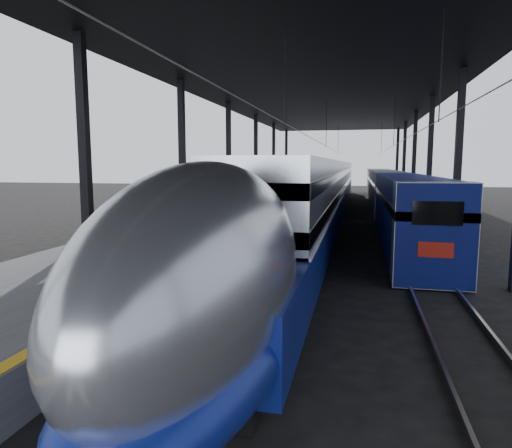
% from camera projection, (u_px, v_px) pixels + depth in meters
% --- Properties ---
extents(ground, '(160.00, 160.00, 0.00)m').
position_uv_depth(ground, '(179.00, 320.00, 12.04)').
color(ground, black).
rests_on(ground, ground).
extents(platform, '(6.00, 80.00, 1.00)m').
position_uv_depth(platform, '(241.00, 216.00, 32.09)').
color(platform, '#4C4C4F').
rests_on(platform, ground).
extents(yellow_strip, '(0.30, 80.00, 0.01)m').
position_uv_depth(yellow_strip, '(280.00, 210.00, 31.41)').
color(yellow_strip, gold).
rests_on(yellow_strip, platform).
extents(rails, '(6.52, 80.00, 0.16)m').
position_uv_depth(rails, '(357.00, 225.00, 30.40)').
color(rails, slate).
rests_on(rails, ground).
extents(canopy, '(18.00, 75.00, 9.47)m').
position_uv_depth(canopy, '(320.00, 87.00, 29.79)').
color(canopy, black).
rests_on(canopy, ground).
extents(tgv_train, '(3.01, 65.20, 4.31)m').
position_uv_depth(tgv_train, '(324.00, 192.00, 34.66)').
color(tgv_train, '#A8ABB0').
rests_on(tgv_train, ground).
extents(second_train, '(2.57, 56.05, 3.53)m').
position_uv_depth(second_train, '(387.00, 190.00, 40.87)').
color(second_train, navy).
rests_on(second_train, ground).
extents(child, '(0.34, 0.24, 0.90)m').
position_uv_depth(child, '(102.00, 266.00, 11.98)').
color(child, '#452217').
rests_on(child, platform).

